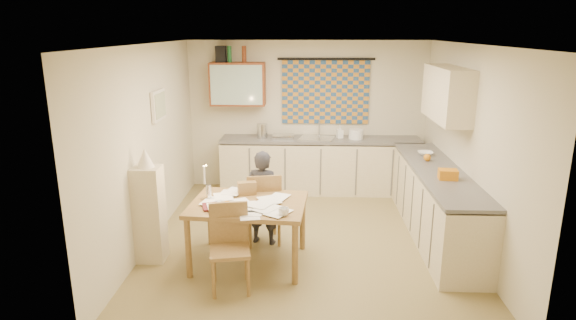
{
  "coord_description": "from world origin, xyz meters",
  "views": [
    {
      "loc": [
        -0.02,
        -5.84,
        2.67
      ],
      "look_at": [
        -0.25,
        0.2,
        1.02
      ],
      "focal_mm": 30.0,
      "sensor_mm": 36.0,
      "label": 1
    }
  ],
  "objects_px": {
    "dining_table": "(249,232)",
    "shelf_stand": "(150,214)",
    "counter_right": "(435,203)",
    "stove": "(457,235)",
    "chair_far": "(263,221)",
    "counter_back": "(320,166)",
    "person": "(263,198)"
  },
  "relations": [
    {
      "from": "counter_right",
      "to": "shelf_stand",
      "type": "distance_m",
      "value": 3.64
    },
    {
      "from": "dining_table",
      "to": "chair_far",
      "type": "xyz_separation_m",
      "value": [
        0.11,
        0.57,
        -0.09
      ]
    },
    {
      "from": "counter_right",
      "to": "person",
      "type": "distance_m",
      "value": 2.29
    },
    {
      "from": "counter_right",
      "to": "chair_far",
      "type": "distance_m",
      "value": 2.29
    },
    {
      "from": "stove",
      "to": "person",
      "type": "distance_m",
      "value": 2.35
    },
    {
      "from": "counter_right",
      "to": "person",
      "type": "bearing_deg",
      "value": -171.73
    },
    {
      "from": "stove",
      "to": "person",
      "type": "xyz_separation_m",
      "value": [
        -2.26,
        0.65,
        0.18
      ]
    },
    {
      "from": "counter_right",
      "to": "shelf_stand",
      "type": "relative_size",
      "value": 2.56
    },
    {
      "from": "person",
      "to": "counter_back",
      "type": "bearing_deg",
      "value": -97.81
    },
    {
      "from": "chair_far",
      "to": "person",
      "type": "height_order",
      "value": "person"
    },
    {
      "from": "chair_far",
      "to": "counter_back",
      "type": "bearing_deg",
      "value": -122.99
    },
    {
      "from": "counter_right",
      "to": "dining_table",
      "type": "height_order",
      "value": "counter_right"
    },
    {
      "from": "counter_right",
      "to": "shelf_stand",
      "type": "bearing_deg",
      "value": -166.42
    },
    {
      "from": "counter_right",
      "to": "chair_far",
      "type": "bearing_deg",
      "value": -172.15
    },
    {
      "from": "stove",
      "to": "chair_far",
      "type": "bearing_deg",
      "value": 163.63
    },
    {
      "from": "dining_table",
      "to": "shelf_stand",
      "type": "height_order",
      "value": "shelf_stand"
    },
    {
      "from": "stove",
      "to": "chair_far",
      "type": "relative_size",
      "value": 0.91
    },
    {
      "from": "person",
      "to": "counter_right",
      "type": "bearing_deg",
      "value": -158.9
    },
    {
      "from": "chair_far",
      "to": "counter_right",
      "type": "bearing_deg",
      "value": 175.71
    },
    {
      "from": "counter_back",
      "to": "chair_far",
      "type": "bearing_deg",
      "value": -110.86
    },
    {
      "from": "dining_table",
      "to": "counter_back",
      "type": "bearing_deg",
      "value": 75.84
    },
    {
      "from": "counter_back",
      "to": "chair_far",
      "type": "xyz_separation_m",
      "value": [
        -0.78,
        -2.05,
        -0.16
      ]
    },
    {
      "from": "counter_right",
      "to": "stove",
      "type": "distance_m",
      "value": 0.98
    },
    {
      "from": "counter_right",
      "to": "shelf_stand",
      "type": "height_order",
      "value": "shelf_stand"
    },
    {
      "from": "counter_right",
      "to": "chair_far",
      "type": "height_order",
      "value": "chair_far"
    },
    {
      "from": "person",
      "to": "shelf_stand",
      "type": "xyz_separation_m",
      "value": [
        -1.28,
        -0.53,
        -0.04
      ]
    },
    {
      "from": "stove",
      "to": "counter_right",
      "type": "bearing_deg",
      "value": 90.0
    },
    {
      "from": "dining_table",
      "to": "shelf_stand",
      "type": "relative_size",
      "value": 1.19
    },
    {
      "from": "stove",
      "to": "person",
      "type": "height_order",
      "value": "person"
    },
    {
      "from": "person",
      "to": "dining_table",
      "type": "bearing_deg",
      "value": 90.9
    },
    {
      "from": "dining_table",
      "to": "person",
      "type": "xyz_separation_m",
      "value": [
        0.12,
        0.55,
        0.23
      ]
    },
    {
      "from": "counter_back",
      "to": "shelf_stand",
      "type": "distance_m",
      "value": 3.32
    }
  ]
}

